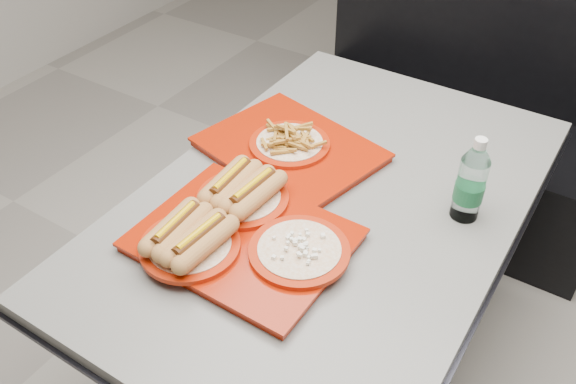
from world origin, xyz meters
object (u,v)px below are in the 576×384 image
Objects in this scene: tray_near at (237,228)px; water_bottle at (471,184)px; tray_far at (290,146)px; diner_table at (329,242)px; booth_bench at (457,118)px.

tray_near is 0.57m from water_bottle.
water_bottle reaches higher than tray_far.
diner_table is at bearing 67.27° from tray_near.
booth_bench is at bearing 85.34° from tray_near.
tray_near is at bearing -138.33° from water_bottle.
tray_far is (-0.08, 0.37, -0.01)m from tray_near.
booth_bench is 1.42m from tray_near.
tray_near is at bearing -112.73° from diner_table.
diner_table is 0.43m from water_bottle.
booth_bench is at bearing 78.84° from tray_far.
booth_bench reaches higher than diner_table.
diner_table is at bearing -159.90° from water_bottle.
booth_bench is 2.69× the size of tray_near.
water_bottle reaches higher than diner_table.
diner_table is 2.83× the size of tray_near.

